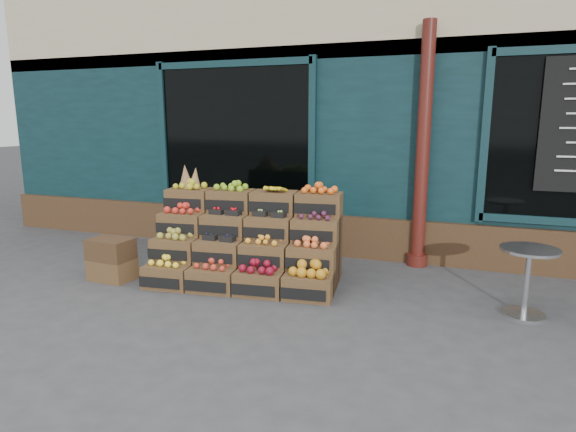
% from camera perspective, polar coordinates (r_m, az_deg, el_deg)
% --- Properties ---
extents(ground, '(60.00, 60.00, 0.00)m').
position_cam_1_polar(ground, '(5.23, -0.55, -10.77)').
color(ground, '#3C3C3E').
rests_on(ground, ground).
extents(shop_facade, '(12.00, 6.24, 4.80)m').
position_cam_1_polar(shop_facade, '(9.80, 10.19, 13.70)').
color(shop_facade, '#0C262A').
rests_on(shop_facade, ground).
extents(crate_display, '(2.36, 1.35, 1.41)m').
position_cam_1_polar(crate_display, '(5.97, -4.86, -3.56)').
color(crate_display, '#533920').
rests_on(crate_display, ground).
extents(spare_crates, '(0.55, 0.40, 0.52)m').
position_cam_1_polar(spare_crates, '(6.40, -20.18, -4.83)').
color(spare_crates, '#533920').
rests_on(spare_crates, ground).
extents(bistro_table, '(0.57, 0.57, 0.71)m').
position_cam_1_polar(bistro_table, '(5.42, 26.52, -6.19)').
color(bistro_table, silver).
rests_on(bistro_table, ground).
extents(shopkeeper, '(0.87, 0.74, 2.02)m').
position_cam_1_polar(shopkeeper, '(8.02, -5.59, 4.45)').
color(shopkeeper, '#1C6526').
rests_on(shopkeeper, ground).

